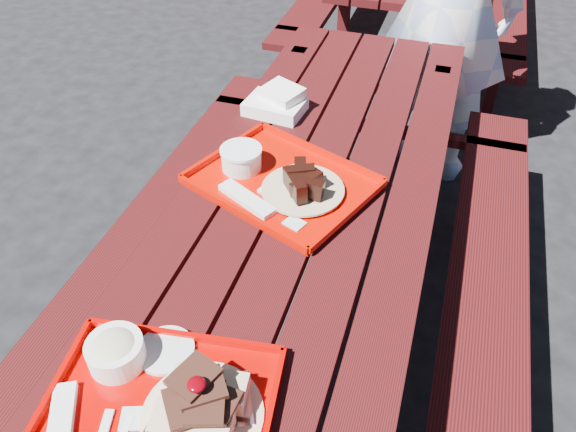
{
  "coord_description": "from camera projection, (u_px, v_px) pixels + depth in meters",
  "views": [
    {
      "loc": [
        0.33,
        -1.2,
        1.79
      ],
      "look_at": [
        0.0,
        -0.15,
        0.82
      ],
      "focal_mm": 35.0,
      "sensor_mm": 36.0,
      "label": 1
    }
  ],
  "objects": [
    {
      "name": "picnic_table_near",
      "position": [
        302.0,
        248.0,
        1.75
      ],
      "size": [
        1.41,
        2.4,
        0.75
      ],
      "color": "#3C0B0E",
      "rests_on": "ground"
    },
    {
      "name": "near_tray",
      "position": [
        160.0,
        393.0,
        1.12
      ],
      "size": [
        0.5,
        0.41,
        0.14
      ],
      "color": "#B00200",
      "rests_on": "picnic_table_near"
    },
    {
      "name": "white_cloth",
      "position": [
        277.0,
        103.0,
        1.97
      ],
      "size": [
        0.21,
        0.19,
        0.08
      ],
      "color": "white",
      "rests_on": "picnic_table_near"
    },
    {
      "name": "far_tray",
      "position": [
        278.0,
        179.0,
        1.66
      ],
      "size": [
        0.6,
        0.54,
        0.08
      ],
      "color": "#C00A00",
      "rests_on": "picnic_table_near"
    },
    {
      "name": "ground",
      "position": [
        300.0,
        354.0,
        2.12
      ],
      "size": [
        60.0,
        60.0,
        0.0
      ],
      "primitive_type": "plane",
      "color": "black",
      "rests_on": "ground"
    }
  ]
}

